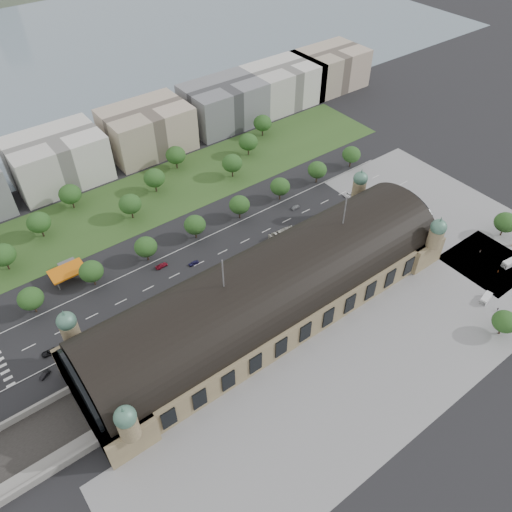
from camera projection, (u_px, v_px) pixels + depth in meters
ground at (270, 309)px, 191.75m from camera, size 900.00×900.00×0.00m
station at (270, 291)px, 184.75m from camera, size 150.00×48.40×44.30m
plaza_south at (372, 374)px, 170.44m from camera, size 190.00×48.00×0.12m
plaza_east at (439, 211)px, 237.25m from camera, size 56.00×100.00×0.12m
road_slab at (174, 276)px, 205.13m from camera, size 260.00×26.00×0.10m
grass_belt at (125, 207)px, 239.49m from camera, size 300.00×45.00×0.10m
petrol_station at (68, 268)px, 204.09m from camera, size 14.00×13.00×5.05m
lake at (19, 64)px, 365.97m from camera, size 700.00×320.00×0.08m
office_3 at (58, 159)px, 248.09m from camera, size 45.00×32.00×24.00m
office_4 at (147, 130)px, 270.18m from camera, size 45.00×32.00×24.00m
office_5 at (223, 104)px, 292.27m from camera, size 45.00×32.00×24.00m
office_6 at (283, 84)px, 312.15m from camera, size 45.00×32.00×24.00m
office_7 at (329, 69)px, 329.82m from camera, size 45.00×32.00×24.00m
tree_row_2 at (31, 299)px, 185.87m from camera, size 9.60×9.60×11.52m
tree_row_3 at (91, 271)px, 196.47m from camera, size 9.60×9.60×11.52m
tree_row_4 at (146, 247)px, 207.08m from camera, size 9.60×9.60×11.52m
tree_row_5 at (195, 225)px, 217.68m from camera, size 9.60×9.60×11.52m
tree_row_6 at (239, 205)px, 228.28m from camera, size 9.60×9.60×11.52m
tree_row_7 at (280, 187)px, 238.89m from camera, size 9.60×9.60×11.52m
tree_row_8 at (317, 170)px, 249.49m from camera, size 9.60×9.60×11.52m
tree_row_9 at (351, 155)px, 260.09m from camera, size 9.60×9.60×11.52m
tree_belt_3 at (3, 255)px, 202.55m from camera, size 10.40×10.40×12.48m
tree_belt_4 at (39, 222)px, 217.96m from camera, size 10.40×10.40×12.48m
tree_belt_5 at (70, 194)px, 233.37m from camera, size 10.40×10.40×12.48m
tree_belt_6 at (130, 204)px, 227.73m from camera, size 10.40×10.40×12.48m
tree_belt_7 at (154, 178)px, 243.14m from camera, size 10.40×10.40×12.48m
tree_belt_8 at (176, 155)px, 258.55m from camera, size 10.40×10.40×12.48m
tree_belt_9 at (232, 163)px, 252.91m from camera, size 10.40×10.40×12.48m
tree_belt_10 at (248, 142)px, 268.32m from camera, size 10.40×10.40×12.48m
tree_belt_11 at (263, 123)px, 283.73m from camera, size 10.40×10.40×12.48m
tree_plaza_ne at (506, 222)px, 218.92m from camera, size 10.00×10.00×11.69m
tree_plaza_s at (505, 322)px, 178.55m from camera, size 9.00×9.00×10.64m
traffic_car_2 at (49, 352)px, 176.09m from camera, size 5.60×2.90×1.51m
traffic_car_3 at (162, 266)px, 208.43m from camera, size 5.47×2.50×1.55m
traffic_car_4 at (194, 263)px, 209.56m from camera, size 4.57×2.07×1.52m
traffic_car_5 at (296, 207)px, 237.88m from camera, size 4.50×1.88×1.45m
traffic_car_6 at (349, 194)px, 245.52m from camera, size 5.42×2.77×1.46m
parked_car_0 at (45, 375)px, 169.35m from camera, size 4.49×3.22×1.41m
parked_car_1 at (126, 334)px, 181.94m from camera, size 5.62×5.25×1.47m
parked_car_2 at (133, 330)px, 183.51m from camera, size 5.71×4.32×1.54m
parked_car_3 at (105, 347)px, 177.81m from camera, size 4.25×3.46×1.36m
parked_car_4 at (105, 338)px, 180.83m from camera, size 5.15×3.69×1.61m
parked_car_5 at (142, 328)px, 184.25m from camera, size 5.72×5.09×1.47m
parked_car_6 at (154, 312)px, 189.79m from camera, size 4.76×3.59×1.28m
bus_west at (217, 270)px, 204.96m from camera, size 12.61×4.12×3.45m
bus_mid at (219, 270)px, 204.92m from camera, size 12.76×3.68×3.51m
bus_east at (282, 234)px, 221.94m from camera, size 12.90×4.07×3.53m
van_east at (509, 263)px, 208.53m from camera, size 6.95×3.52×2.88m
van_south at (485, 299)px, 193.96m from camera, size 6.61×3.68×2.70m
pedestrian_1 at (498, 271)px, 205.86m from camera, size 0.52×0.66×1.59m
pedestrian_2 at (480, 251)px, 214.93m from camera, size 0.93×1.01×1.82m
pedestrian_4 at (497, 309)px, 190.69m from camera, size 1.12×0.96×1.62m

